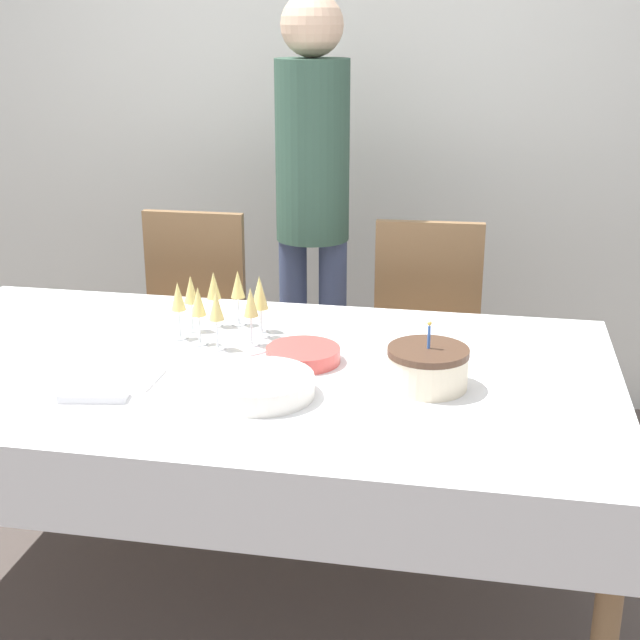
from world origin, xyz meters
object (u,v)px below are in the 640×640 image
(dining_chair_far_right, at_px, (425,343))
(dining_chair_far_left, at_px, (189,327))
(birthday_cake, at_px, (428,367))
(plate_stack_dessert, at_px, (303,355))
(champagne_tray, at_px, (224,310))
(plate_stack_main, at_px, (260,386))
(person_standing, at_px, (313,183))

(dining_chair_far_right, bearing_deg, dining_chair_far_left, 179.99)
(birthday_cake, distance_m, plate_stack_dessert, 0.37)
(dining_chair_far_left, xyz_separation_m, champagne_tray, (0.36, -0.69, 0.32))
(dining_chair_far_right, xyz_separation_m, plate_stack_main, (-0.34, -1.09, 0.26))
(plate_stack_main, relative_size, plate_stack_dessert, 1.32)
(plate_stack_main, bearing_deg, birthday_cake, 18.64)
(champagne_tray, bearing_deg, plate_stack_main, -62.06)
(dining_chair_far_left, height_order, plate_stack_dessert, dining_chair_far_left)
(birthday_cake, height_order, champagne_tray, birthday_cake)
(plate_stack_main, xyz_separation_m, person_standing, (-0.12, 1.29, 0.29))
(dining_chair_far_left, bearing_deg, person_standing, 23.92)
(dining_chair_far_right, height_order, birthday_cake, dining_chair_far_right)
(dining_chair_far_right, distance_m, birthday_cake, 1.00)
(dining_chair_far_right, height_order, plate_stack_dessert, dining_chair_far_right)
(dining_chair_far_right, bearing_deg, plate_stack_dessert, -108.64)
(birthday_cake, bearing_deg, plate_stack_main, -161.36)
(dining_chair_far_left, distance_m, champagne_tray, 0.84)
(dining_chair_far_right, relative_size, plate_stack_main, 3.49)
(dining_chair_far_right, xyz_separation_m, champagne_tray, (-0.55, -0.69, 0.32))
(dining_chair_far_right, relative_size, champagne_tray, 2.68)
(dining_chair_far_left, height_order, plate_stack_main, dining_chair_far_left)
(champagne_tray, height_order, plate_stack_dessert, champagne_tray)
(birthday_cake, height_order, plate_stack_dessert, birthday_cake)
(champagne_tray, height_order, person_standing, person_standing)
(champagne_tray, bearing_deg, dining_chair_far_right, 51.25)
(plate_stack_main, bearing_deg, dining_chair_far_left, 117.80)
(birthday_cake, bearing_deg, person_standing, 114.85)
(plate_stack_dessert, bearing_deg, dining_chair_far_left, 127.00)
(person_standing, bearing_deg, champagne_tray, -95.75)
(plate_stack_main, bearing_deg, plate_stack_dessert, 77.04)
(plate_stack_main, xyz_separation_m, plate_stack_dessert, (0.06, 0.25, -0.01))
(dining_chair_far_right, relative_size, birthday_cake, 4.52)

